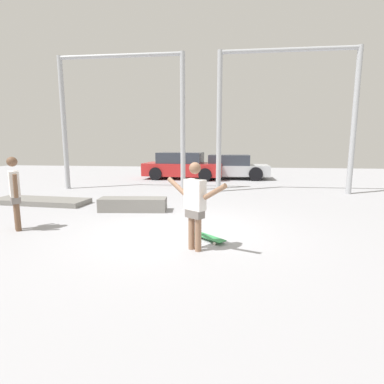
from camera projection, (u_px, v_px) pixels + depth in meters
ground_plane at (178, 231)px, 6.69m from camera, size 36.00×36.00×0.00m
skateboarder at (195, 202)px, 5.38m from camera, size 1.18×0.90×1.62m
skateboard at (209, 237)px, 6.05m from camera, size 0.72×0.68×0.08m
grind_box at (133, 204)px, 8.66m from camera, size 1.96×0.77×0.38m
manual_pad at (41, 201)px, 9.70m from camera, size 3.17×1.20×0.16m
canopy_support_left at (121, 109)px, 12.12m from camera, size 5.23×0.20×5.43m
canopy_support_right at (286, 107)px, 11.36m from camera, size 5.23×0.20×5.43m
parked_car_red at (183, 166)px, 16.37m from camera, size 4.39×2.22×1.44m
parked_car_silver at (231, 167)px, 16.43m from camera, size 3.99×1.95×1.32m
bystander at (15, 190)px, 6.63m from camera, size 0.53×0.57×1.65m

